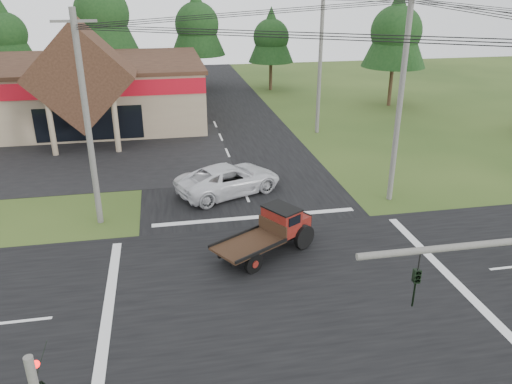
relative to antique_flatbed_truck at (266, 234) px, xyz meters
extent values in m
plane|color=#293F16|center=(0.27, -3.16, -1.04)|extent=(120.00, 120.00, 0.00)
cube|color=black|center=(0.27, -3.16, -1.03)|extent=(12.00, 120.00, 0.02)
cube|color=black|center=(0.27, -3.16, -1.03)|extent=(120.00, 12.00, 0.02)
cube|color=black|center=(-13.73, 15.84, -1.03)|extent=(28.00, 14.00, 0.02)
cube|color=gray|center=(-15.73, 26.84, 1.46)|extent=(30.00, 15.00, 5.00)
cube|color=#321F14|center=(-15.73, 26.84, 4.01)|extent=(30.40, 15.40, 0.30)
cube|color=#321F14|center=(-9.73, 18.34, 4.26)|extent=(7.78, 4.00, 7.78)
cylinder|color=gray|center=(-11.93, 16.64, 0.96)|extent=(0.40, 0.40, 4.00)
cylinder|color=gray|center=(-7.53, 16.64, 0.96)|extent=(0.40, 0.40, 4.00)
cube|color=black|center=(-9.73, 19.32, 0.46)|extent=(8.00, 0.08, 2.60)
imported|color=black|center=(1.27, -10.66, 3.96)|extent=(0.16, 0.20, 1.00)
imported|color=black|center=(-7.23, -10.46, 2.66)|extent=(0.53, 2.48, 1.00)
sphere|color=#FF0C0C|center=(-7.23, -10.31, 2.86)|extent=(0.18, 0.18, 0.18)
cylinder|color=#595651|center=(-7.73, 4.84, 4.21)|extent=(0.30, 0.30, 10.50)
cube|color=#595651|center=(-7.73, 4.84, 8.86)|extent=(2.00, 0.12, 0.12)
cylinder|color=#595651|center=(8.27, 4.84, 4.71)|extent=(0.30, 0.30, 11.50)
cylinder|color=#595651|center=(8.27, 18.84, 4.56)|extent=(0.30, 0.30, 11.20)
cylinder|color=#332316|center=(-19.73, 38.84, 0.71)|extent=(0.36, 0.36, 3.50)
cone|color=black|center=(-19.73, 38.84, 5.76)|extent=(5.60, 5.60, 6.60)
sphere|color=black|center=(-19.73, 38.84, 5.46)|extent=(4.40, 4.40, 4.40)
cylinder|color=#332316|center=(-9.73, 37.84, 1.23)|extent=(0.36, 0.36, 4.55)
cone|color=black|center=(-9.73, 37.84, 7.80)|extent=(7.28, 7.28, 8.58)
sphere|color=black|center=(-9.73, 37.84, 7.41)|extent=(5.72, 5.72, 5.72)
cylinder|color=#332316|center=(0.27, 38.84, 0.88)|extent=(0.36, 0.36, 3.85)
cone|color=black|center=(0.27, 38.84, 6.44)|extent=(6.16, 6.16, 7.26)
sphere|color=black|center=(0.27, 38.84, 6.11)|extent=(4.84, 4.84, 4.84)
cylinder|color=#332316|center=(8.27, 36.84, 0.53)|extent=(0.36, 0.36, 3.15)
cone|color=black|center=(8.27, 36.84, 5.08)|extent=(5.04, 5.04, 5.94)
sphere|color=black|center=(8.27, 36.84, 4.81)|extent=(3.96, 3.96, 3.96)
cylinder|color=#332316|center=(18.27, 26.84, 0.88)|extent=(0.36, 0.36, 3.85)
cone|color=black|center=(18.27, 26.84, 6.44)|extent=(6.16, 6.16, 7.26)
sphere|color=black|center=(18.27, 26.84, 6.11)|extent=(4.84, 4.84, 4.84)
imported|color=silver|center=(-0.63, 7.44, -0.18)|extent=(6.85, 5.04, 1.73)
camera|label=1|loc=(-4.14, -19.49, 10.46)|focal=35.00mm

